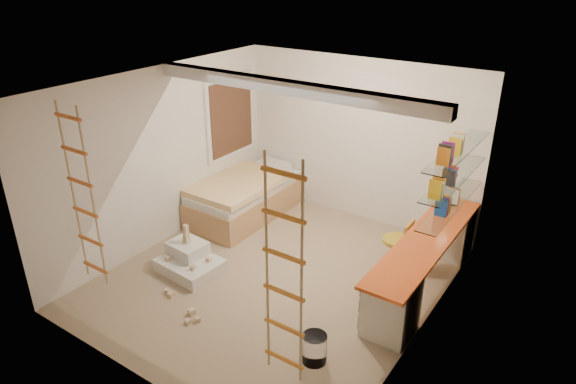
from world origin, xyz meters
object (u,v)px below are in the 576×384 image
Objects in this scene: desk at (424,262)px; swivel_chair at (397,251)px; play_platform at (189,261)px; bed at (245,197)px.

desk is 0.55m from swivel_chair.
desk reaches higher than play_platform.
swivel_chair is at bearing 35.02° from play_platform.
bed is 2.73m from swivel_chair.
bed is 2.31× the size of play_platform.
bed is 2.69× the size of swivel_chair.
desk is 3.22m from bed.
desk reaches higher than swivel_chair.
swivel_chair is 2.85m from play_platform.
swivel_chair reaches higher than bed.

